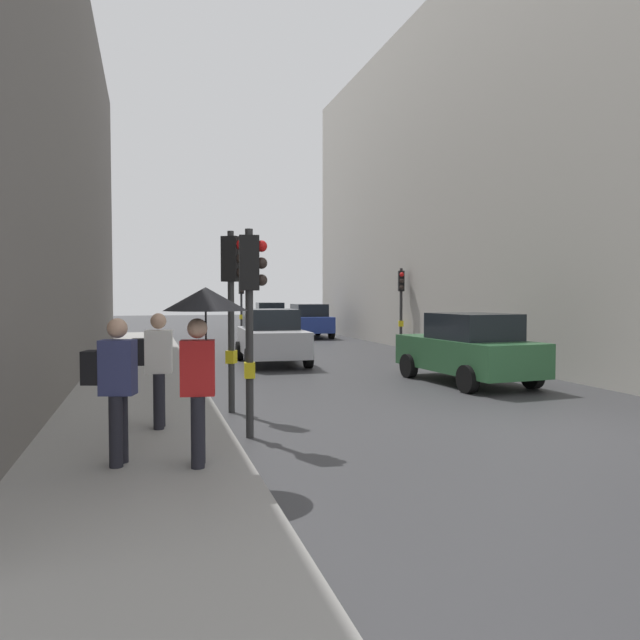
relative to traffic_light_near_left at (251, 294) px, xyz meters
The scene contains 14 objects.
ground_plane 4.80m from the traffic_light_near_left, ahead, with size 120.00×120.00×0.00m, color #38383A.
sidewalk_kerb 6.18m from the traffic_light_near_left, 107.21° to the left, with size 2.78×40.00×0.16m, color gray.
building_facade_right 19.26m from the traffic_light_near_left, 37.85° to the left, with size 12.00×28.54×13.42m, color #B2ADA3.
traffic_light_near_left is the anchor object (origin of this frame).
traffic_light_mid_street 15.84m from the traffic_light_near_left, 57.63° to the left, with size 0.32×0.45×3.32m.
traffic_light_near_right 2.06m from the traffic_light_near_left, 90.11° to the left, with size 0.44×0.37×3.40m.
traffic_light_far_median 23.06m from the traffic_light_near_left, 81.64° to the left, with size 0.25×0.43×3.24m.
car_green_estate 7.56m from the traffic_light_near_left, 33.75° to the left, with size 2.27×4.32×1.76m.
car_dark_suv 29.02m from the traffic_light_near_left, 78.06° to the left, with size 2.25×4.32×1.76m.
car_silver_hatchback 10.10m from the traffic_light_near_left, 76.64° to the left, with size 2.16×4.27×1.76m.
car_blue_van 22.15m from the traffic_light_near_left, 72.59° to the left, with size 2.09×4.24×1.76m.
pedestrian_with_umbrella 2.12m from the traffic_light_near_left, 115.32° to the right, with size 1.00×1.00×2.14m.
pedestrian_with_grey_backpack 2.69m from the traffic_light_near_left, 140.90° to the right, with size 0.65×0.42×1.77m.
pedestrian_with_black_backpack 1.80m from the traffic_light_near_left, 165.33° to the left, with size 0.63×0.37×1.77m.
Camera 1 is at (-5.76, -8.58, 2.20)m, focal length 33.32 mm.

